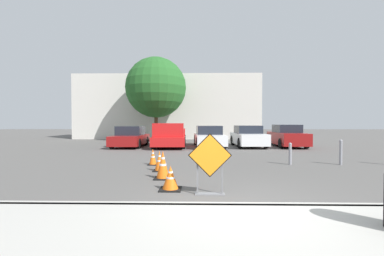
{
  "coord_description": "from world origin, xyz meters",
  "views": [
    {
      "loc": [
        -0.84,
        -4.77,
        1.66
      ],
      "look_at": [
        -1.19,
        12.6,
        1.28
      ],
      "focal_mm": 24.0,
      "sensor_mm": 36.0,
      "label": 1
    }
  ],
  "objects_px": {
    "traffic_cone_second": "(163,165)",
    "parked_car_third": "(248,137)",
    "traffic_cone_third": "(159,161)",
    "road_closed_sign": "(210,161)",
    "bollard_nearest": "(290,153)",
    "bollard_second": "(341,151)",
    "traffic_cone_fourth": "(153,157)",
    "parked_car_second": "(209,137)",
    "parked_car_fourth": "(287,136)",
    "traffic_cone_nearest": "(170,178)",
    "pickup_truck": "(170,136)",
    "parked_car_nearest": "(130,137)"
  },
  "relations": [
    {
      "from": "traffic_cone_second",
      "to": "parked_car_third",
      "type": "xyz_separation_m",
      "value": [
        4.5,
        10.11,
        0.27
      ]
    },
    {
      "from": "traffic_cone_third",
      "to": "road_closed_sign",
      "type": "bearing_deg",
      "value": -60.95
    },
    {
      "from": "bollard_nearest",
      "to": "bollard_second",
      "type": "bearing_deg",
      "value": 0.0
    },
    {
      "from": "traffic_cone_fourth",
      "to": "road_closed_sign",
      "type": "bearing_deg",
      "value": -63.75
    },
    {
      "from": "parked_car_second",
      "to": "parked_car_fourth",
      "type": "bearing_deg",
      "value": 177.48
    },
    {
      "from": "traffic_cone_nearest",
      "to": "bollard_second",
      "type": "distance_m",
      "value": 7.36
    },
    {
      "from": "parked_car_fourth",
      "to": "bollard_second",
      "type": "distance_m",
      "value": 7.59
    },
    {
      "from": "traffic_cone_nearest",
      "to": "parked_car_third",
      "type": "distance_m",
      "value": 12.08
    },
    {
      "from": "road_closed_sign",
      "to": "traffic_cone_third",
      "type": "distance_m",
      "value": 3.28
    },
    {
      "from": "traffic_cone_fourth",
      "to": "parked_car_second",
      "type": "relative_size",
      "value": 0.14
    },
    {
      "from": "parked_car_third",
      "to": "road_closed_sign",
      "type": "bearing_deg",
      "value": 72.36
    },
    {
      "from": "traffic_cone_third",
      "to": "pickup_truck",
      "type": "xyz_separation_m",
      "value": [
        -0.56,
        8.57,
        0.38
      ]
    },
    {
      "from": "parked_car_nearest",
      "to": "parked_car_second",
      "type": "relative_size",
      "value": 0.87
    },
    {
      "from": "parked_car_nearest",
      "to": "parked_car_fourth",
      "type": "distance_m",
      "value": 10.71
    },
    {
      "from": "traffic_cone_third",
      "to": "traffic_cone_second",
      "type": "bearing_deg",
      "value": -76.88
    },
    {
      "from": "pickup_truck",
      "to": "parked_car_third",
      "type": "height_order",
      "value": "pickup_truck"
    },
    {
      "from": "pickup_truck",
      "to": "traffic_cone_fourth",
      "type": "bearing_deg",
      "value": 88.46
    },
    {
      "from": "parked_car_fourth",
      "to": "traffic_cone_third",
      "type": "bearing_deg",
      "value": 51.4
    },
    {
      "from": "traffic_cone_third",
      "to": "parked_car_second",
      "type": "bearing_deg",
      "value": 76.82
    },
    {
      "from": "parked_car_nearest",
      "to": "traffic_cone_fourth",
      "type": "bearing_deg",
      "value": 111.08
    },
    {
      "from": "road_closed_sign",
      "to": "pickup_truck",
      "type": "xyz_separation_m",
      "value": [
        -2.14,
        11.41,
        -0.05
      ]
    },
    {
      "from": "traffic_cone_third",
      "to": "bollard_nearest",
      "type": "distance_m",
      "value": 5.14
    },
    {
      "from": "traffic_cone_fourth",
      "to": "bollard_nearest",
      "type": "distance_m",
      "value": 5.39
    },
    {
      "from": "parked_car_second",
      "to": "parked_car_third",
      "type": "relative_size",
      "value": 1.11
    },
    {
      "from": "bollard_nearest",
      "to": "traffic_cone_nearest",
      "type": "bearing_deg",
      "value": -138.25
    },
    {
      "from": "traffic_cone_nearest",
      "to": "traffic_cone_second",
      "type": "relative_size",
      "value": 0.71
    },
    {
      "from": "pickup_truck",
      "to": "parked_car_second",
      "type": "height_order",
      "value": "pickup_truck"
    },
    {
      "from": "road_closed_sign",
      "to": "traffic_cone_third",
      "type": "bearing_deg",
      "value": 119.05
    },
    {
      "from": "traffic_cone_nearest",
      "to": "pickup_truck",
      "type": "height_order",
      "value": "pickup_truck"
    },
    {
      "from": "traffic_cone_nearest",
      "to": "traffic_cone_third",
      "type": "xyz_separation_m",
      "value": [
        -0.63,
        2.42,
        0.05
      ]
    },
    {
      "from": "parked_car_third",
      "to": "bollard_second",
      "type": "distance_m",
      "value": 7.79
    },
    {
      "from": "traffic_cone_nearest",
      "to": "parked_car_second",
      "type": "relative_size",
      "value": 0.13
    },
    {
      "from": "pickup_truck",
      "to": "bollard_nearest",
      "type": "distance_m",
      "value": 9.02
    },
    {
      "from": "pickup_truck",
      "to": "parked_car_fourth",
      "type": "bearing_deg",
      "value": -179.43
    },
    {
      "from": "parked_car_fourth",
      "to": "bollard_second",
      "type": "bearing_deg",
      "value": 86.88
    },
    {
      "from": "road_closed_sign",
      "to": "bollard_second",
      "type": "height_order",
      "value": "road_closed_sign"
    },
    {
      "from": "traffic_cone_nearest",
      "to": "traffic_cone_third",
      "type": "height_order",
      "value": "traffic_cone_third"
    },
    {
      "from": "traffic_cone_nearest",
      "to": "bollard_second",
      "type": "height_order",
      "value": "bollard_second"
    },
    {
      "from": "traffic_cone_fourth",
      "to": "parked_car_third",
      "type": "distance_m",
      "value": 9.28
    },
    {
      "from": "road_closed_sign",
      "to": "traffic_cone_third",
      "type": "xyz_separation_m",
      "value": [
        -1.58,
        2.84,
        -0.43
      ]
    },
    {
      "from": "traffic_cone_second",
      "to": "parked_car_fourth",
      "type": "height_order",
      "value": "parked_car_fourth"
    },
    {
      "from": "traffic_cone_second",
      "to": "traffic_cone_fourth",
      "type": "distance_m",
      "value": 2.55
    },
    {
      "from": "parked_car_second",
      "to": "traffic_cone_fourth",
      "type": "bearing_deg",
      "value": 68.62
    },
    {
      "from": "traffic_cone_third",
      "to": "parked_car_third",
      "type": "relative_size",
      "value": 0.17
    },
    {
      "from": "pickup_truck",
      "to": "bollard_second",
      "type": "distance_m",
      "value": 10.33
    },
    {
      "from": "traffic_cone_fourth",
      "to": "parked_car_fourth",
      "type": "height_order",
      "value": "parked_car_fourth"
    },
    {
      "from": "parked_car_second",
      "to": "bollard_nearest",
      "type": "xyz_separation_m",
      "value": [
        2.84,
        -7.51,
        -0.21
      ]
    },
    {
      "from": "parked_car_third",
      "to": "traffic_cone_second",
      "type": "bearing_deg",
      "value": 63.57
    },
    {
      "from": "parked_car_third",
      "to": "bollard_second",
      "type": "bearing_deg",
      "value": 103.42
    },
    {
      "from": "traffic_cone_fourth",
      "to": "traffic_cone_third",
      "type": "bearing_deg",
      "value": -70.61
    }
  ]
}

